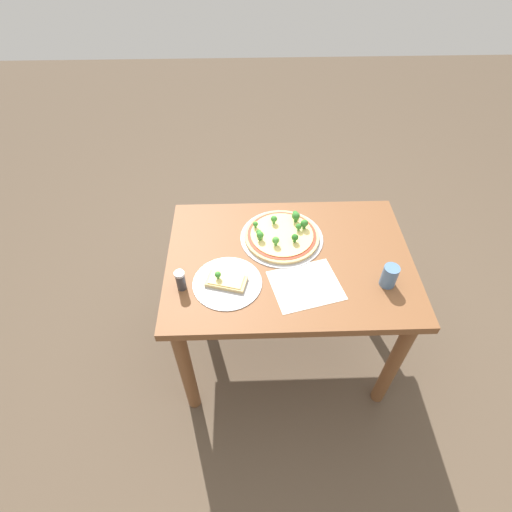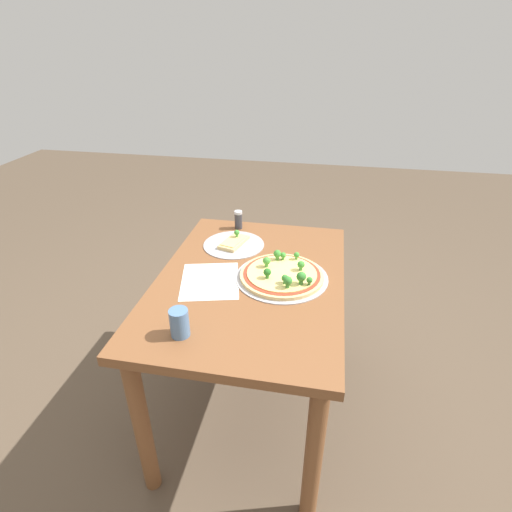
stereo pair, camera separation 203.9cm
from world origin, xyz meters
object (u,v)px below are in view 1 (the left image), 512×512
object	(u,v)px
dining_table	(288,275)
condiment_shaker	(181,280)
pizza_tray_whole	(282,235)
drinking_cup	(389,276)
pizza_tray_slice	(227,282)

from	to	relation	value
dining_table	condiment_shaker	world-z (taller)	condiment_shaker
pizza_tray_whole	condiment_shaker	xyz separation A→B (m)	(-0.41, -0.27, 0.03)
pizza_tray_whole	dining_table	bearing A→B (deg)	-79.39
pizza_tray_whole	drinking_cup	xyz separation A→B (m)	(0.39, -0.27, 0.03)
drinking_cup	condiment_shaker	world-z (taller)	drinking_cup
dining_table	condiment_shaker	bearing A→B (deg)	-161.43
pizza_tray_whole	drinking_cup	size ratio (longest dim) A/B	3.81
pizza_tray_slice	drinking_cup	bearing A→B (deg)	-2.07
dining_table	pizza_tray_slice	xyz separation A→B (m)	(-0.26, -0.13, 0.12)
drinking_cup	pizza_tray_slice	bearing A→B (deg)	177.93
dining_table	drinking_cup	size ratio (longest dim) A/B	10.77
pizza_tray_slice	pizza_tray_whole	bearing A→B (deg)	46.55
pizza_tray_whole	condiment_shaker	distance (m)	0.49
pizza_tray_whole	pizza_tray_slice	world-z (taller)	pizza_tray_whole
dining_table	condiment_shaker	xyz separation A→B (m)	(-0.43, -0.14, 0.16)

